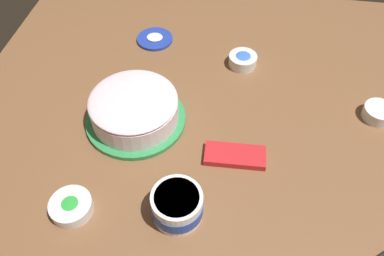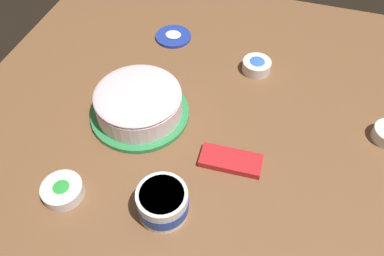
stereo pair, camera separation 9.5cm
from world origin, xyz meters
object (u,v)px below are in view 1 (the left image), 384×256
sprinkle_bowl_green (71,206)px  sprinkle_bowl_yellow (379,112)px  candy_box_lower (235,156)px  frosted_cake (134,110)px  frosting_tub (177,205)px  sprinkle_bowl_blue (243,60)px  frosting_tub_lid (155,39)px

sprinkle_bowl_green → sprinkle_bowl_yellow: (-0.75, -0.41, 0.00)m
sprinkle_bowl_green → candy_box_lower: bearing=-150.1°
sprinkle_bowl_yellow → candy_box_lower: 0.44m
frosted_cake → sprinkle_bowl_yellow: frosted_cake is taller
frosting_tub → sprinkle_bowl_yellow: bearing=-142.7°
sprinkle_bowl_yellow → sprinkle_bowl_blue: bearing=-22.8°
frosting_tub_lid → candy_box_lower: bearing=124.7°
frosting_tub → sprinkle_bowl_green: (0.25, 0.03, -0.02)m
sprinkle_bowl_green → sprinkle_bowl_blue: bearing=-121.7°
frosting_tub_lid → sprinkle_bowl_yellow: sprinkle_bowl_yellow is taller
frosting_tub → sprinkle_bowl_yellow: size_ratio=1.39×
sprinkle_bowl_yellow → candy_box_lower: size_ratio=0.55×
frosted_cake → sprinkle_bowl_yellow: 0.68m
frosting_tub_lid → candy_box_lower: size_ratio=0.77×
frosted_cake → sprinkle_bowl_blue: size_ratio=3.13×
frosted_cake → candy_box_lower: size_ratio=1.77×
frosted_cake → sprinkle_bowl_green: 0.31m
sprinkle_bowl_green → sprinkle_bowl_blue: size_ratio=1.12×
frosting_tub → candy_box_lower: 0.22m
sprinkle_bowl_blue → sprinkle_bowl_yellow: size_ratio=1.04×
sprinkle_bowl_blue → sprinkle_bowl_yellow: bearing=157.2°
frosted_cake → candy_box_lower: frosted_cake is taller
candy_box_lower → sprinkle_bowl_yellow: bearing=-154.6°
frosting_tub_lid → sprinkle_bowl_green: size_ratio=1.22×
frosted_cake → frosting_tub: frosted_cake is taller
candy_box_lower → frosting_tub: bearing=54.3°
frosting_tub_lid → sprinkle_bowl_green: 0.66m
sprinkle_bowl_blue → sprinkle_bowl_yellow: (-0.39, 0.16, -0.00)m
frosting_tub → sprinkle_bowl_blue: (-0.11, -0.55, -0.02)m
frosted_cake → sprinkle_bowl_yellow: (-0.67, -0.12, -0.03)m
frosted_cake → frosting_tub_lid: (0.03, -0.36, -0.04)m
frosting_tub → frosting_tub_lid: (0.19, -0.63, -0.03)m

